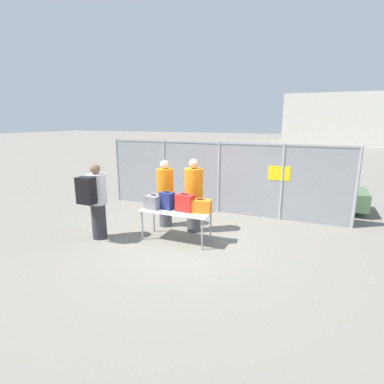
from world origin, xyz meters
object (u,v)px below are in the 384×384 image
at_px(inspection_table, 176,213).
at_px(traveler_hooded, 95,199).
at_px(utility_trailer, 305,195).
at_px(suitcase_navy, 167,201).
at_px(security_worker_far, 165,192).
at_px(suitcase_grey, 154,202).
at_px(suitcase_orange, 201,206).
at_px(suitcase_red, 185,203).
at_px(security_worker_near, 194,195).

bearing_deg(inspection_table, traveler_hooded, -159.87).
distance_m(traveler_hooded, utility_trailer, 6.48).
xyz_separation_m(suitcase_navy, traveler_hooded, (-1.51, -0.68, 0.06)).
xyz_separation_m(inspection_table, utility_trailer, (2.64, 4.09, -0.25)).
bearing_deg(utility_trailer, suitcase_navy, -125.49).
distance_m(suitcase_navy, security_worker_far, 0.89).
height_order(suitcase_grey, suitcase_orange, suitcase_grey).
bearing_deg(suitcase_red, traveler_hooded, -160.99).
relative_size(suitcase_orange, traveler_hooded, 0.29).
xyz_separation_m(suitcase_grey, security_worker_near, (0.70, 0.75, 0.07)).
bearing_deg(suitcase_grey, inspection_table, 2.58).
height_order(traveler_hooded, utility_trailer, traveler_hooded).
relative_size(suitcase_orange, security_worker_far, 0.29).
height_order(inspection_table, suitcase_orange, suitcase_orange).
bearing_deg(suitcase_navy, security_worker_far, 120.65).
bearing_deg(traveler_hooded, suitcase_orange, 13.64).
height_order(security_worker_far, utility_trailer, security_worker_far).
bearing_deg(traveler_hooded, security_worker_near, 31.92).
bearing_deg(utility_trailer, security_worker_far, -135.52).
relative_size(suitcase_grey, security_worker_far, 0.22).
xyz_separation_m(suitcase_grey, utility_trailer, (3.20, 4.11, -0.47)).
distance_m(security_worker_far, utility_trailer, 4.71).
height_order(inspection_table, traveler_hooded, traveler_hooded).
distance_m(inspection_table, security_worker_far, 1.10).
distance_m(suitcase_red, security_worker_far, 1.20).
relative_size(suitcase_grey, suitcase_navy, 0.94).
bearing_deg(security_worker_near, suitcase_navy, 65.84).
bearing_deg(security_worker_far, traveler_hooded, 65.95).
distance_m(suitcase_grey, suitcase_red, 0.78).
distance_m(suitcase_orange, traveler_hooded, 2.44).
xyz_separation_m(suitcase_red, traveler_hooded, (-1.97, -0.68, 0.06)).
xyz_separation_m(suitcase_grey, suitcase_red, (0.78, 0.06, 0.04)).
xyz_separation_m(suitcase_grey, traveler_hooded, (-1.19, -0.62, 0.10)).
distance_m(suitcase_red, traveler_hooded, 2.08).
height_order(inspection_table, security_worker_near, security_worker_near).
relative_size(suitcase_navy, security_worker_near, 0.23).
bearing_deg(suitcase_grey, suitcase_navy, 11.48).
distance_m(inspection_table, suitcase_grey, 0.61).
distance_m(security_worker_near, utility_trailer, 4.22).
xyz_separation_m(inspection_table, suitcase_navy, (-0.25, 0.04, 0.26)).
bearing_deg(inspection_table, suitcase_grey, -177.42).
bearing_deg(inspection_table, suitcase_orange, 9.58).
relative_size(suitcase_grey, utility_trailer, 0.09).
height_order(security_worker_near, utility_trailer, security_worker_near).
xyz_separation_m(suitcase_red, security_worker_far, (-0.92, 0.77, -0.01)).
xyz_separation_m(suitcase_orange, utility_trailer, (2.07, 3.99, -0.46)).
bearing_deg(suitcase_orange, suitcase_navy, -175.95).
bearing_deg(traveler_hooded, suitcase_grey, 23.40).
distance_m(suitcase_orange, utility_trailer, 4.52).
bearing_deg(suitcase_orange, inspection_table, -170.42).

